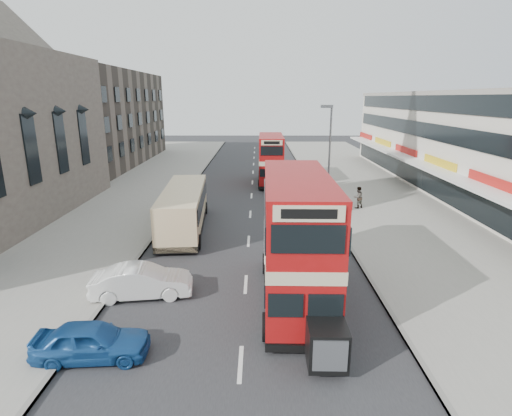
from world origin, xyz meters
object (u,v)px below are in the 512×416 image
(coach, at_px, (184,207))
(car_right_a, at_px, (311,203))
(bus_second, at_px, (271,159))
(car_left_near, at_px, (92,341))
(bus_main, at_px, (297,239))
(cyclist, at_px, (294,195))
(pedestrian_near, at_px, (358,197))
(street_lamp, at_px, (329,146))
(car_left_front, at_px, (142,281))
(car_right_c, at_px, (299,167))
(car_right_b, at_px, (304,189))

(coach, height_order, car_right_a, coach)
(bus_second, bearing_deg, car_left_near, 77.11)
(bus_main, height_order, coach, bus_main)
(car_left_near, distance_m, cyclist, 22.77)
(cyclist, bearing_deg, car_left_near, -109.63)
(coach, xyz_separation_m, pedestrian_near, (13.00, 5.02, -0.53))
(coach, bearing_deg, car_left_near, -96.99)
(coach, height_order, cyclist, coach)
(coach, relative_size, cyclist, 4.74)
(street_lamp, xyz_separation_m, car_left_front, (-11.15, -17.22, -4.05))
(bus_second, distance_m, cyclist, 8.54)
(car_right_a, bearing_deg, car_left_near, -23.76)
(car_right_c, bearing_deg, street_lamp, 7.61)
(bus_main, height_order, car_left_near, bus_main)
(car_right_b, distance_m, pedestrian_near, 6.30)
(car_left_near, distance_m, pedestrian_near, 23.47)
(street_lamp, distance_m, car_left_near, 24.95)
(street_lamp, relative_size, coach, 0.80)
(bus_main, distance_m, bus_second, 24.98)
(street_lamp, xyz_separation_m, bus_second, (-4.59, 7.50, -2.25))
(street_lamp, height_order, bus_main, street_lamp)
(bus_main, distance_m, cyclist, 16.99)
(car_left_front, bearing_deg, car_left_near, 165.87)
(car_right_a, height_order, cyclist, cyclist)
(coach, distance_m, car_left_front, 9.61)
(bus_main, xyz_separation_m, pedestrian_near, (6.34, 14.85, -1.82))
(street_lamp, xyz_separation_m, coach, (-10.94, -7.65, -3.23))
(car_left_near, bearing_deg, cyclist, -26.65)
(bus_second, distance_m, coach, 16.46)
(pedestrian_near, bearing_deg, cyclist, -48.71)
(bus_second, height_order, car_right_a, bus_second)
(car_left_near, distance_m, car_right_b, 26.07)
(car_left_near, relative_size, car_right_c, 1.08)
(car_left_front, height_order, pedestrian_near, pedestrian_near)
(bus_second, bearing_deg, car_right_a, 105.39)
(car_right_a, bearing_deg, coach, -59.75)
(pedestrian_near, bearing_deg, street_lamp, -78.95)
(street_lamp, height_order, cyclist, street_lamp)
(bus_main, relative_size, car_right_c, 2.74)
(car_right_c, height_order, cyclist, cyclist)
(car_right_c, distance_m, pedestrian_near, 16.84)
(car_left_front, xyz_separation_m, car_right_c, (10.09, 31.13, -0.12))
(bus_second, distance_m, car_left_front, 25.64)
(car_left_near, height_order, car_right_a, car_right_a)
(car_left_near, xyz_separation_m, car_right_b, (9.95, 24.10, -0.07))
(bus_second, relative_size, car_right_b, 2.06)
(bus_second, distance_m, car_right_c, 7.57)
(bus_main, distance_m, coach, 11.94)
(car_right_c, bearing_deg, bus_main, -2.60)
(pedestrian_near, relative_size, cyclist, 0.82)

